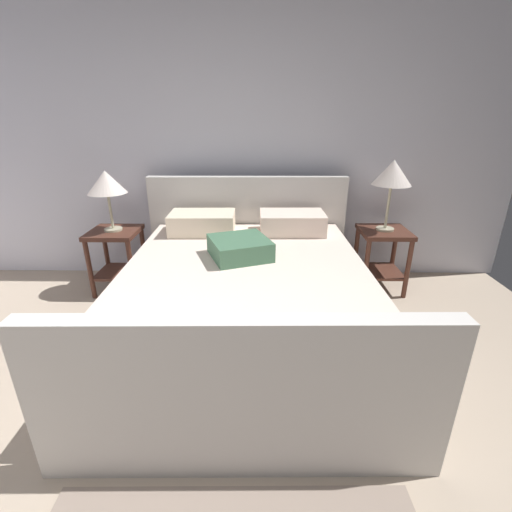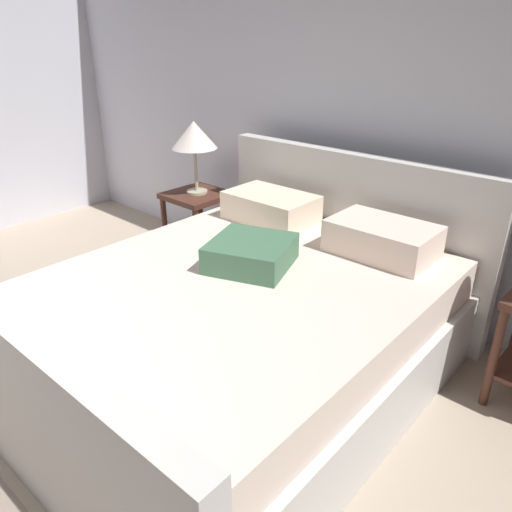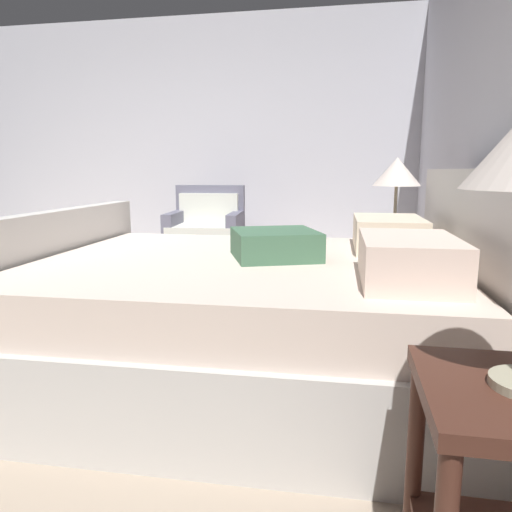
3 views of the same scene
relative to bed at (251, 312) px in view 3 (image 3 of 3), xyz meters
The scene contains 6 objects.
ground_plane 1.57m from the bed, 103.42° to the right, with size 5.80×5.43×0.02m, color tan.
wall_side_left 3.78m from the bed, 155.79° to the right, with size 0.12×5.55×2.78m, color silver.
bed is the anchor object (origin of this frame).
nightstand_left 1.49m from the bed, 147.46° to the left, with size 0.44×0.44×0.60m.
table_lamp_left 1.64m from the bed, 147.46° to the left, with size 0.34×0.34×0.54m.
armchair 2.55m from the bed, 158.36° to the right, with size 0.79×0.78×0.90m.
Camera 3 is at (2.65, 1.95, 1.05)m, focal length 33.58 mm.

